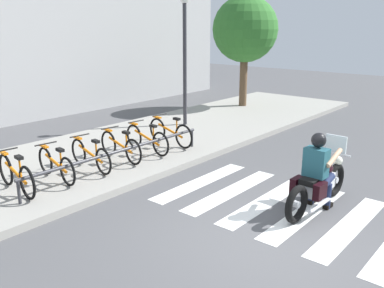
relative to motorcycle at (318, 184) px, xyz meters
name	(u,v)px	position (x,y,z in m)	size (l,w,h in m)	color
ground_plane	(270,239)	(-1.57, 0.06, -0.47)	(48.00, 48.00, 0.00)	#4C4C4F
sidewalk	(70,164)	(-1.57, 5.45, -0.39)	(24.00, 4.40, 0.15)	gray
crosswalk_stripe_1	(350,226)	(-0.34, -0.74, -0.46)	(2.80, 0.40, 0.01)	white
crosswalk_stripe_2	(305,213)	(-0.34, 0.06, -0.46)	(2.80, 0.40, 0.01)	white
crosswalk_stripe_3	(266,201)	(-0.34, 0.86, -0.46)	(2.80, 0.40, 0.01)	white
crosswalk_stripe_4	(232,191)	(-0.34, 1.66, -0.46)	(2.80, 0.40, 0.01)	white
crosswalk_stripe_5	(201,182)	(-0.34, 2.46, -0.46)	(2.80, 0.40, 0.01)	white
motorcycle	(318,184)	(0.00, 0.00, 0.00)	(2.22, 0.63, 1.26)	black
rider	(318,166)	(-0.08, 0.01, 0.37)	(0.63, 0.55, 1.45)	#1E4C59
bicycle_0	(16,175)	(-3.33, 4.58, 0.04)	(0.48, 1.64, 0.78)	black
bicycle_1	(56,165)	(-2.47, 4.58, 0.02)	(0.48, 1.56, 0.73)	black
bicycle_2	(90,155)	(-1.60, 4.58, 0.02)	(0.48, 1.62, 0.72)	black
bicycle_3	(120,146)	(-0.74, 4.58, 0.03)	(0.48, 1.62, 0.75)	black
bicycle_4	(147,139)	(0.12, 4.58, 0.03)	(0.48, 1.68, 0.75)	black
bicycle_5	(170,132)	(0.98, 4.58, 0.04)	(0.48, 1.70, 0.78)	black
bike_rack	(122,151)	(-1.17, 4.02, 0.11)	(4.91, 0.07, 0.49)	#333338
street_lamp	(185,49)	(3.05, 5.85, 2.06)	(0.28, 0.28, 4.15)	#2D2D33
tree_near_rack	(245,30)	(7.02, 6.25, 2.60)	(2.50, 2.50, 4.34)	brown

